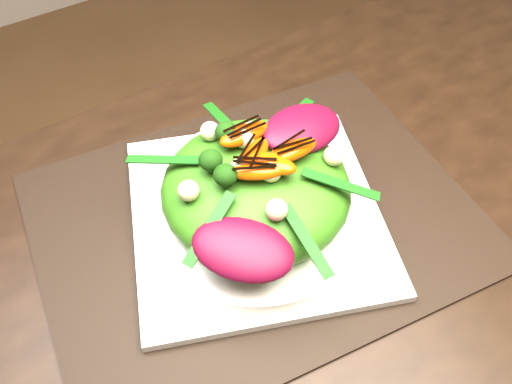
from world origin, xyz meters
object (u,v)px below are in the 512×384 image
salad_bowl (256,206)px  plate_base (256,214)px  dining_table (325,375)px  orange_segment (221,154)px  placemat (256,218)px  lettuce_mound (256,188)px

salad_bowl → plate_base: bearing=0.0°
dining_table → orange_segment: size_ratio=27.43×
plate_base → dining_table: bearing=-101.6°
placemat → orange_segment: 0.10m
plate_base → salad_bowl: bearing=0.0°
dining_table → placemat: (0.04, 0.18, 0.02)m
lettuce_mound → salad_bowl: bearing=0.0°
dining_table → placemat: 0.18m
salad_bowl → orange_segment: size_ratio=4.29×
placemat → plate_base: bearing=0.0°
dining_table → placemat: bearing=78.4°
dining_table → lettuce_mound: 0.20m
plate_base → salad_bowl: 0.01m
salad_bowl → orange_segment: 0.08m
salad_bowl → lettuce_mound: 0.03m
dining_table → orange_segment: (0.01, 0.21, 0.11)m
plate_base → orange_segment: orange_segment is taller
dining_table → lettuce_mound: (0.04, 0.18, 0.07)m
dining_table → salad_bowl: dining_table is taller
dining_table → lettuce_mound: dining_table is taller
placemat → orange_segment: bearing=128.2°
lettuce_mound → dining_table: bearing=-101.6°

